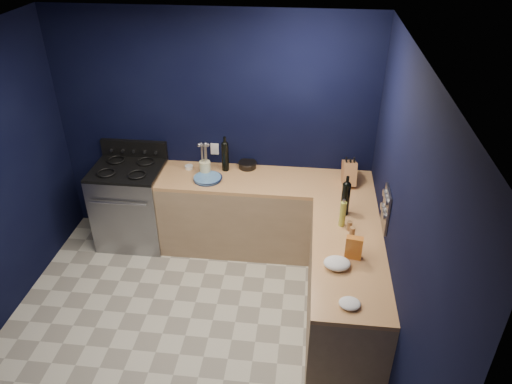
# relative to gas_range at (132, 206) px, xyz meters

# --- Properties ---
(floor) EXTENTS (3.50, 3.50, 0.02)m
(floor) POSITION_rel_gas_range_xyz_m (0.93, -1.42, -0.47)
(floor) COLOR beige
(floor) RESTS_ON ground
(ceiling) EXTENTS (3.50, 3.50, 0.02)m
(ceiling) POSITION_rel_gas_range_xyz_m (0.93, -1.42, 2.15)
(ceiling) COLOR silver
(ceiling) RESTS_ON ground
(wall_back) EXTENTS (3.50, 0.02, 2.60)m
(wall_back) POSITION_rel_gas_range_xyz_m (0.93, 0.34, 0.84)
(wall_back) COLOR black
(wall_back) RESTS_ON ground
(wall_right) EXTENTS (0.02, 3.50, 2.60)m
(wall_right) POSITION_rel_gas_range_xyz_m (2.69, -1.42, 0.84)
(wall_right) COLOR black
(wall_right) RESTS_ON ground
(cab_back) EXTENTS (2.30, 0.63, 0.86)m
(cab_back) POSITION_rel_gas_range_xyz_m (1.53, 0.02, -0.03)
(cab_back) COLOR tan
(cab_back) RESTS_ON floor
(top_back) EXTENTS (2.30, 0.63, 0.04)m
(top_back) POSITION_rel_gas_range_xyz_m (1.53, 0.02, 0.42)
(top_back) COLOR #9A6030
(top_back) RESTS_ON cab_back
(cab_right) EXTENTS (0.63, 1.67, 0.86)m
(cab_right) POSITION_rel_gas_range_xyz_m (2.37, -1.13, -0.03)
(cab_right) COLOR tan
(cab_right) RESTS_ON floor
(top_right) EXTENTS (0.63, 1.67, 0.04)m
(top_right) POSITION_rel_gas_range_xyz_m (2.37, -1.13, 0.42)
(top_right) COLOR #9A6030
(top_right) RESTS_ON cab_right
(gas_range) EXTENTS (0.76, 0.66, 0.92)m
(gas_range) POSITION_rel_gas_range_xyz_m (0.00, 0.00, 0.00)
(gas_range) COLOR gray
(gas_range) RESTS_ON floor
(oven_door) EXTENTS (0.59, 0.02, 0.42)m
(oven_door) POSITION_rel_gas_range_xyz_m (0.00, -0.32, -0.01)
(oven_door) COLOR black
(oven_door) RESTS_ON gas_range
(cooktop) EXTENTS (0.76, 0.66, 0.03)m
(cooktop) POSITION_rel_gas_range_xyz_m (0.00, 0.00, 0.48)
(cooktop) COLOR black
(cooktop) RESTS_ON gas_range
(backguard) EXTENTS (0.76, 0.06, 0.20)m
(backguard) POSITION_rel_gas_range_xyz_m (0.00, 0.30, 0.58)
(backguard) COLOR black
(backguard) RESTS_ON gas_range
(spice_panel) EXTENTS (0.02, 0.28, 0.38)m
(spice_panel) POSITION_rel_gas_range_xyz_m (2.67, -0.87, 0.72)
(spice_panel) COLOR gray
(spice_panel) RESTS_ON wall_right
(wall_outlet) EXTENTS (0.09, 0.02, 0.13)m
(wall_outlet) POSITION_rel_gas_range_xyz_m (0.93, 0.32, 0.62)
(wall_outlet) COLOR white
(wall_outlet) RESTS_ON wall_back
(plate_stack) EXTENTS (0.29, 0.29, 0.04)m
(plate_stack) POSITION_rel_gas_range_xyz_m (0.92, -0.07, 0.46)
(plate_stack) COLOR #4465A6
(plate_stack) RESTS_ON top_back
(ramekin) EXTENTS (0.12, 0.12, 0.04)m
(ramekin) POSITION_rel_gas_range_xyz_m (0.66, 0.16, 0.46)
(ramekin) COLOR white
(ramekin) RESTS_ON top_back
(utensil_crock) EXTENTS (0.12, 0.12, 0.15)m
(utensil_crock) POSITION_rel_gas_range_xyz_m (0.87, 0.06, 0.52)
(utensil_crock) COLOR beige
(utensil_crock) RESTS_ON top_back
(wine_bottle_back) EXTENTS (0.10, 0.10, 0.32)m
(wine_bottle_back) POSITION_rel_gas_range_xyz_m (1.07, 0.17, 0.60)
(wine_bottle_back) COLOR black
(wine_bottle_back) RESTS_ON top_back
(lemon_basket) EXTENTS (0.20, 0.20, 0.07)m
(lemon_basket) POSITION_rel_gas_range_xyz_m (1.31, 0.25, 0.48)
(lemon_basket) COLOR black
(lemon_basket) RESTS_ON top_back
(knife_block) EXTENTS (0.15, 0.29, 0.30)m
(knife_block) POSITION_rel_gas_range_xyz_m (2.41, 0.03, 0.56)
(knife_block) COLOR #9A6539
(knife_block) RESTS_ON top_back
(wine_bottle_right) EXTENTS (0.10, 0.10, 0.33)m
(wine_bottle_right) POSITION_rel_gas_range_xyz_m (2.34, -0.56, 0.60)
(wine_bottle_right) COLOR black
(wine_bottle_right) RESTS_ON top_right
(oil_bottle) EXTENTS (0.07, 0.07, 0.25)m
(oil_bottle) POSITION_rel_gas_range_xyz_m (2.31, -0.75, 0.56)
(oil_bottle) COLOR #A4AC3B
(oil_bottle) RESTS_ON top_right
(spice_jar_near) EXTENTS (0.07, 0.07, 0.11)m
(spice_jar_near) POSITION_rel_gas_range_xyz_m (2.40, -0.93, 0.49)
(spice_jar_near) COLOR olive
(spice_jar_near) RESTS_ON top_right
(spice_jar_far) EXTENTS (0.06, 0.06, 0.09)m
(spice_jar_far) POSITION_rel_gas_range_xyz_m (2.38, -0.82, 0.49)
(spice_jar_far) COLOR olive
(spice_jar_far) RESTS_ON top_right
(crouton_bag) EXTENTS (0.15, 0.09, 0.20)m
(crouton_bag) POSITION_rel_gas_range_xyz_m (2.39, -1.21, 0.54)
(crouton_bag) COLOR red
(crouton_bag) RESTS_ON top_right
(towel_front) EXTENTS (0.25, 0.23, 0.08)m
(towel_front) POSITION_rel_gas_range_xyz_m (2.25, -1.35, 0.48)
(towel_front) COLOR white
(towel_front) RESTS_ON top_right
(towel_end) EXTENTS (0.18, 0.16, 0.05)m
(towel_end) POSITION_rel_gas_range_xyz_m (2.33, -1.79, 0.46)
(towel_end) COLOR white
(towel_end) RESTS_ON top_right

